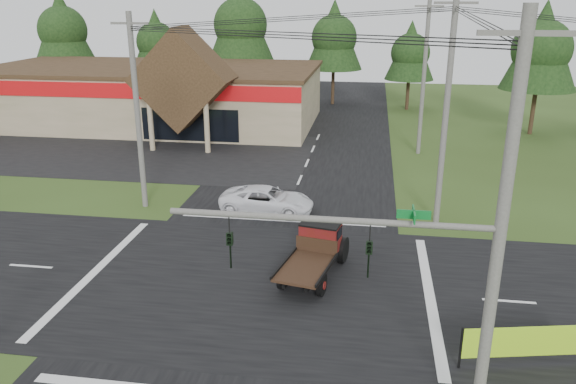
# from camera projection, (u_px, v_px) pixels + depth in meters

# --- Properties ---
(ground) EXTENTS (120.00, 120.00, 0.00)m
(ground) POSITION_uv_depth(u_px,v_px,m) (255.00, 283.00, 23.07)
(ground) COLOR #2E4117
(ground) RESTS_ON ground
(road_ns) EXTENTS (12.00, 120.00, 0.02)m
(road_ns) POSITION_uv_depth(u_px,v_px,m) (255.00, 283.00, 23.06)
(road_ns) COLOR black
(road_ns) RESTS_ON ground
(road_ew) EXTENTS (120.00, 12.00, 0.02)m
(road_ew) POSITION_uv_depth(u_px,v_px,m) (255.00, 283.00, 23.06)
(road_ew) COLOR black
(road_ew) RESTS_ON ground
(parking_apron) EXTENTS (28.00, 14.00, 0.02)m
(parking_apron) POSITION_uv_depth(u_px,v_px,m) (127.00, 152.00, 42.80)
(parking_apron) COLOR black
(parking_apron) RESTS_ON ground
(cvs_building) EXTENTS (30.40, 18.20, 9.19)m
(cvs_building) POSITION_uv_depth(u_px,v_px,m) (154.00, 93.00, 52.02)
(cvs_building) COLOR gray
(cvs_building) RESTS_ON ground
(traffic_signal_mast) EXTENTS (8.12, 0.24, 7.00)m
(traffic_signal_mast) POSITION_uv_depth(u_px,v_px,m) (422.00, 284.00, 13.79)
(traffic_signal_mast) COLOR #595651
(traffic_signal_mast) RESTS_ON ground
(utility_pole_nr) EXTENTS (2.00, 0.30, 11.00)m
(utility_pole_nr) POSITION_uv_depth(u_px,v_px,m) (499.00, 243.00, 13.16)
(utility_pole_nr) COLOR #595651
(utility_pole_nr) RESTS_ON ground
(utility_pole_nw) EXTENTS (2.00, 0.30, 10.50)m
(utility_pole_nw) POSITION_uv_depth(u_px,v_px,m) (137.00, 111.00, 29.92)
(utility_pole_nw) COLOR #595651
(utility_pole_nw) RESTS_ON ground
(utility_pole_ne) EXTENTS (2.00, 0.30, 11.50)m
(utility_pole_ne) POSITION_uv_depth(u_px,v_px,m) (446.00, 111.00, 27.49)
(utility_pole_ne) COLOR #595651
(utility_pole_ne) RESTS_ON ground
(utility_pole_n) EXTENTS (2.00, 0.30, 11.20)m
(utility_pole_n) POSITION_uv_depth(u_px,v_px,m) (424.00, 77.00, 40.63)
(utility_pole_n) COLOR #595651
(utility_pole_n) RESTS_ON ground
(tree_row_a) EXTENTS (6.72, 6.72, 12.12)m
(tree_row_a) POSITION_uv_depth(u_px,v_px,m) (62.00, 28.00, 62.07)
(tree_row_a) COLOR #332316
(tree_row_a) RESTS_ON ground
(tree_row_b) EXTENTS (5.60, 5.60, 10.10)m
(tree_row_b) POSITION_uv_depth(u_px,v_px,m) (156.00, 40.00, 62.97)
(tree_row_b) COLOR #332316
(tree_row_b) RESTS_ON ground
(tree_row_c) EXTENTS (7.28, 7.28, 13.13)m
(tree_row_c) POSITION_uv_depth(u_px,v_px,m) (240.00, 22.00, 59.96)
(tree_row_c) COLOR #332316
(tree_row_c) RESTS_ON ground
(tree_row_d) EXTENTS (6.16, 6.16, 11.11)m
(tree_row_d) POSITION_uv_depth(u_px,v_px,m) (334.00, 35.00, 59.92)
(tree_row_d) COLOR #332316
(tree_row_d) RESTS_ON ground
(tree_row_e) EXTENTS (5.04, 5.04, 9.09)m
(tree_row_e) POSITION_uv_depth(u_px,v_px,m) (411.00, 51.00, 57.36)
(tree_row_e) COLOR #332316
(tree_row_e) RESTS_ON ground
(tree_side_ne) EXTENTS (6.16, 6.16, 11.11)m
(tree_side_ne) POSITION_uv_depth(u_px,v_px,m) (542.00, 46.00, 46.16)
(tree_side_ne) COLOR #332316
(tree_side_ne) RESTS_ON ground
(antique_flatbed_truck) EXTENTS (2.87, 5.26, 2.08)m
(antique_flatbed_truck) POSITION_uv_depth(u_px,v_px,m) (313.00, 253.00, 23.35)
(antique_flatbed_truck) COLOR #5A170C
(antique_flatbed_truck) RESTS_ON ground
(roadside_banner) EXTENTS (4.25, 1.02, 1.47)m
(roadside_banner) POSITION_uv_depth(u_px,v_px,m) (526.00, 346.00, 17.64)
(roadside_banner) COLOR #9CD81C
(roadside_banner) RESTS_ON ground
(white_pickup) EXTENTS (5.21, 2.65, 1.41)m
(white_pickup) POSITION_uv_depth(u_px,v_px,m) (267.00, 200.00, 30.51)
(white_pickup) COLOR white
(white_pickup) RESTS_ON ground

